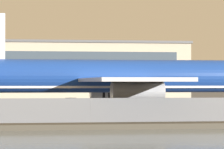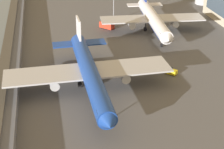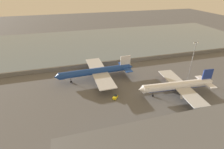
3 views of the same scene
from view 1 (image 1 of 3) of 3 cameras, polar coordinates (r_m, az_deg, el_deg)
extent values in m
plane|color=#565659|center=(79.60, -3.16, -3.72)|extent=(500.00, 500.00, 0.00)
cube|color=#474238|center=(59.24, -1.34, -4.51)|extent=(320.00, 3.00, 0.50)
cube|color=slate|center=(63.64, -1.83, -3.27)|extent=(280.00, 0.08, 2.68)
cylinder|color=slate|center=(63.64, -1.83, -3.27)|extent=(0.10, 0.10, 2.68)
cylinder|color=#193D93|center=(81.37, 1.57, -0.14)|extent=(42.11, 5.11, 4.07)
cube|color=silver|center=(81.37, 1.57, -0.93)|extent=(35.79, 4.14, 0.73)
cube|color=#B7BABF|center=(90.93, -0.99, -0.52)|extent=(9.74, 20.39, 0.41)
cube|color=#B7BABF|center=(71.07, 1.52, -0.47)|extent=(9.74, 20.39, 0.41)
cylinder|color=#B7BABF|center=(89.55, -0.03, -1.36)|extent=(5.94, 2.38, 2.24)
cylinder|color=#B7BABF|center=(72.91, 2.24, -1.51)|extent=(5.94, 2.38, 2.24)
cylinder|color=black|center=(82.98, -0.72, -2.38)|extent=(0.33, 0.33, 2.38)
cylinder|color=black|center=(83.03, -0.72, -3.20)|extent=(1.33, 0.95, 1.31)
cylinder|color=black|center=(78.77, -0.22, -2.47)|extent=(0.33, 0.33, 2.38)
cylinder|color=black|center=(78.81, -0.22, -3.33)|extent=(1.33, 0.95, 1.31)
cube|color=yellow|center=(102.82, -3.47, -2.62)|extent=(3.37, 3.42, 1.11)
cube|color=#283847|center=(102.49, -3.61, -2.17)|extent=(1.70, 1.69, 0.50)
cylinder|color=black|center=(101.64, -3.52, -2.86)|extent=(0.64, 0.66, 0.70)
cylinder|color=black|center=(102.50, -4.11, -2.85)|extent=(0.64, 0.66, 0.70)
cylinder|color=black|center=(103.18, -2.82, -2.83)|extent=(0.64, 0.66, 0.70)
cylinder|color=black|center=(104.03, -3.41, -2.81)|extent=(0.64, 0.66, 0.70)
cube|color=#BCB299|center=(143.90, -9.50, 0.11)|extent=(78.37, 21.67, 12.39)
cube|color=#3D4C5B|center=(133.00, -9.59, 0.44)|extent=(72.10, 0.16, 7.43)
cube|color=#5B5E63|center=(144.13, -9.50, 2.67)|extent=(78.97, 22.27, 0.50)
camera|label=2|loc=(123.36, 44.35, 18.34)|focal=60.00mm
camera|label=3|loc=(179.14, 1.51, 14.55)|focal=28.00mm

